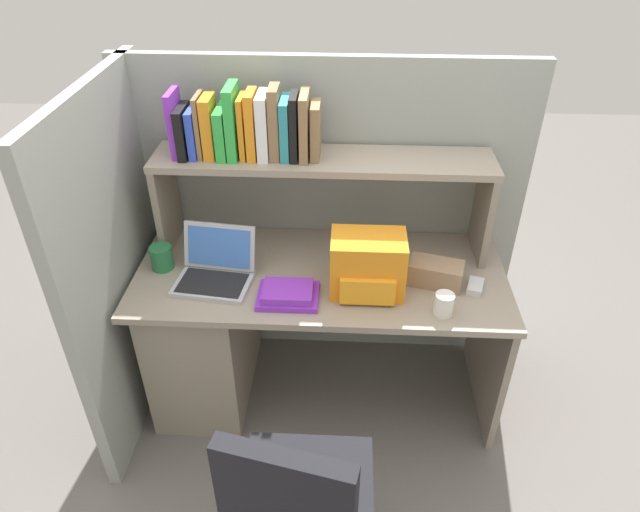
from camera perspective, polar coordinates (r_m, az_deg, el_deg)
ground_plane at (r=2.96m, az=0.05°, el=-13.14°), size 8.00×8.00×0.00m
desk at (r=2.72m, az=-8.24°, el=-6.93°), size 1.60×0.70×0.73m
cubicle_partition_rear at (r=2.76m, az=0.47°, el=3.77°), size 1.84×0.05×1.55m
cubicle_partition_left at (r=2.58m, az=-19.20°, el=-0.81°), size 0.05×1.06×1.55m
overhead_hutch at (r=2.45m, az=0.31°, el=7.79°), size 1.44×0.28×0.45m
reference_books_on_shelf at (r=2.39m, az=-7.28°, el=12.71°), size 0.61×0.18×0.29m
laptop at (r=2.44m, az=-10.41°, el=-1.37°), size 0.34×0.30×0.22m
backpack at (r=2.31m, az=4.79°, el=-0.95°), size 0.30×0.22×0.25m
computer_mouse at (r=2.45m, az=15.26°, el=-2.97°), size 0.09×0.12×0.03m
paper_cup at (r=2.28m, az=12.29°, el=-4.72°), size 0.08×0.08×0.09m
tissue_box at (r=2.43m, az=11.50°, el=-1.68°), size 0.24×0.17×0.10m
snack_canister at (r=2.56m, az=-15.56°, el=-0.14°), size 0.10×0.10×0.11m
desk_book_stack at (r=2.31m, az=-3.23°, el=-3.80°), size 0.25×0.19×0.06m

